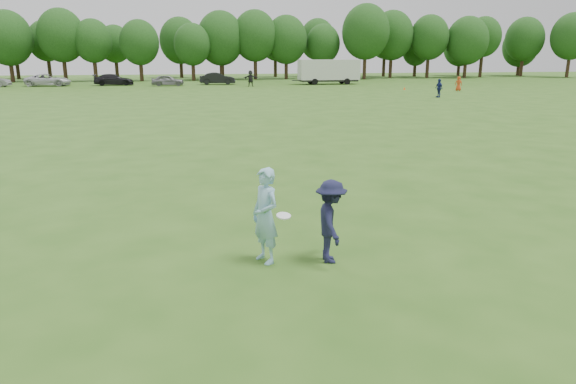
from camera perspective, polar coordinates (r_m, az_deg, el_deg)
name	(u,v)px	position (r m, az deg, el deg)	size (l,w,h in m)	color
ground	(334,257)	(10.10, 5.19, -7.17)	(200.00, 200.00, 0.00)	#2D5517
thrower	(265,216)	(9.55, -2.53, -2.65)	(0.66, 0.43, 1.81)	#89BED3
defender	(331,221)	(9.62, 4.79, -3.28)	(1.02, 0.59, 1.58)	#191A37
player_far_b	(439,88)	(50.16, 16.42, 11.01)	(0.99, 0.41, 1.68)	navy
player_far_c	(459,84)	(60.01, 18.43, 11.35)	(0.76, 0.49, 1.55)	#C84017
player_far_d	(251,78)	(65.41, -4.18, 12.48)	(1.82, 0.58, 1.96)	black
car_c	(48,80)	(72.34, -25.10, 11.20)	(2.49, 5.39, 1.50)	silver
car_d	(114,80)	(71.10, -18.81, 11.73)	(2.01, 4.94, 1.43)	black
car_e	(168,80)	(68.16, -13.24, 11.98)	(1.62, 4.03, 1.37)	gray
car_f	(217,79)	(70.11, -7.85, 12.38)	(1.63, 4.68, 1.54)	black
field_cone	(404,88)	(60.45, 12.81, 11.16)	(0.28, 0.28, 0.30)	#FF4F0D
disc_in_play	(284,216)	(9.32, -0.49, -2.66)	(0.31, 0.31, 0.09)	white
cargo_trailer	(329,71)	(70.36, 4.55, 13.29)	(9.00, 2.75, 3.20)	silver
treeline	(220,39)	(86.08, -7.61, 16.50)	(130.35, 18.39, 11.74)	#332114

